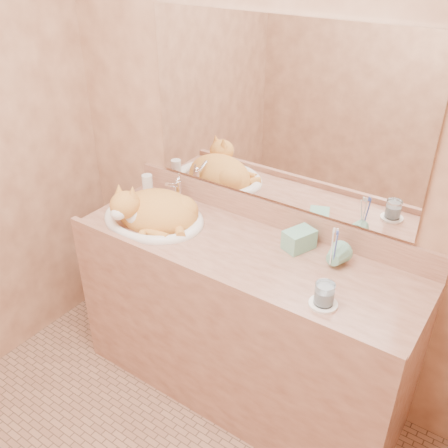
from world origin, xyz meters
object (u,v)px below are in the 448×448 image
Objects in this scene: sink_basin at (153,205)px; vanity_counter at (241,323)px; water_glass at (324,294)px; soap_dispenser at (288,233)px; toothbrush_cup at (332,261)px; cat at (153,210)px.

vanity_counter is at bearing 9.39° from sink_basin.
water_glass is at bearing -0.11° from sink_basin.
soap_dispenser reaches higher than water_glass.
soap_dispenser is (0.17, 0.09, 0.53)m from vanity_counter.
vanity_counter is 16.18× the size of toothbrush_cup.
cat is 1.98× the size of soap_dispenser.
toothbrush_cup is (0.38, 0.08, 0.47)m from vanity_counter.
sink_basin is 5.81× the size of water_glass.
vanity_counter is 0.67m from water_glass.
soap_dispenser is 2.04× the size of toothbrush_cup.
cat is at bearing 173.28° from water_glass.
cat is at bearing -148.10° from soap_dispenser.
vanity_counter is at bearing -167.60° from toothbrush_cup.
sink_basin is at bearing 125.56° from cat.
toothbrush_cup is at bearing 19.42° from soap_dispenser.
sink_basin reaches higher than vanity_counter.
toothbrush_cup is at bearing 106.93° from water_glass.
cat is 4.04× the size of toothbrush_cup.
sink_basin is 0.89m from toothbrush_cup.
water_glass is at bearing -73.07° from toothbrush_cup.
cat is (-0.49, -0.03, 0.49)m from vanity_counter.
cat reaches higher than water_glass.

